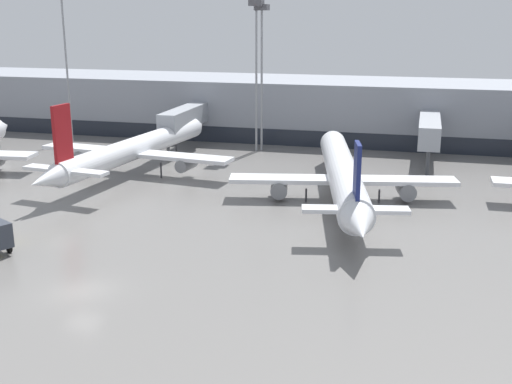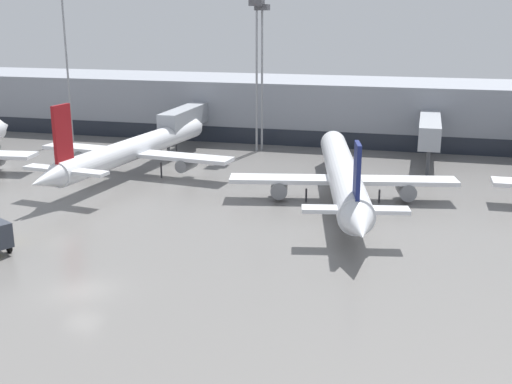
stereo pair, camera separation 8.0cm
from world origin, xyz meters
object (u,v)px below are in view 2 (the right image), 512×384
(parked_jet_1, at_px, (343,175))
(parked_jet_0, at_px, (134,149))
(apron_light_mast_0, at_px, (64,26))
(apron_light_mast_1, at_px, (257,35))
(apron_light_mast_2, at_px, (262,38))

(parked_jet_1, bearing_deg, parked_jet_0, 67.48)
(apron_light_mast_0, bearing_deg, parked_jet_1, -25.38)
(parked_jet_0, bearing_deg, parked_jet_1, -94.21)
(parked_jet_0, height_order, apron_light_mast_1, apron_light_mast_1)
(apron_light_mast_0, xyz_separation_m, apron_light_mast_1, (28.50, 1.16, -1.11))
(apron_light_mast_2, bearing_deg, parked_jet_0, -123.75)
(apron_light_mast_1, bearing_deg, parked_jet_1, -55.54)
(parked_jet_0, bearing_deg, apron_light_mast_0, 55.02)
(parked_jet_0, relative_size, apron_light_mast_2, 1.86)
(apron_light_mast_0, relative_size, apron_light_mast_1, 1.08)
(apron_light_mast_1, bearing_deg, apron_light_mast_2, 46.48)
(parked_jet_0, height_order, apron_light_mast_2, apron_light_mast_2)
(parked_jet_0, relative_size, apron_light_mast_0, 1.67)
(parked_jet_1, height_order, apron_light_mast_0, apron_light_mast_0)
(apron_light_mast_0, distance_m, apron_light_mast_1, 28.54)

